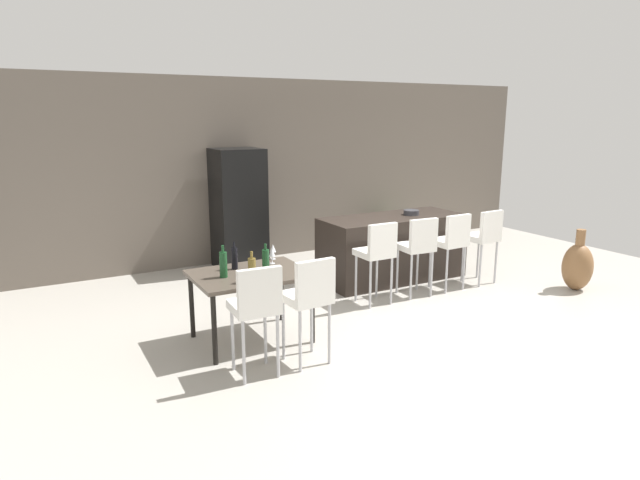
{
  "coord_description": "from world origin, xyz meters",
  "views": [
    {
      "loc": [
        -3.92,
        -5.13,
        2.32
      ],
      "look_at": [
        -0.82,
        0.46,
        0.85
      ],
      "focal_mm": 30.45,
      "sensor_mm": 36.0,
      "label": 1
    }
  ],
  "objects_px": {
    "wine_bottle_inner": "(223,264)",
    "potted_plant": "(390,227)",
    "dining_chair_far": "(309,294)",
    "wine_bottle_far": "(252,270)",
    "bar_chair_right": "(452,240)",
    "dining_chair_near": "(256,304)",
    "refrigerator": "(239,209)",
    "wine_glass_right": "(273,248)",
    "dining_table": "(250,279)",
    "wine_bottle_left": "(266,261)",
    "fruit_bowl": "(411,212)",
    "bar_chair_left": "(377,250)",
    "floor_vase": "(578,266)",
    "wine_glass_middle": "(272,253)",
    "bar_chair_middle": "(418,244)",
    "bar_chair_far": "(484,235)",
    "wine_bottle_corner": "(234,258)",
    "kitchen_island": "(392,248)"
  },
  "relations": [
    {
      "from": "wine_bottle_far",
      "to": "fruit_bowl",
      "type": "xyz_separation_m",
      "value": [
        3.02,
        1.37,
        0.09
      ]
    },
    {
      "from": "bar_chair_left",
      "to": "bar_chair_far",
      "type": "xyz_separation_m",
      "value": [
        1.81,
        0.0,
        0.0
      ]
    },
    {
      "from": "bar_chair_far",
      "to": "refrigerator",
      "type": "bearing_deg",
      "value": 137.45
    },
    {
      "from": "dining_chair_far",
      "to": "wine_glass_middle",
      "type": "bearing_deg",
      "value": 85.8
    },
    {
      "from": "bar_chair_right",
      "to": "dining_chair_near",
      "type": "xyz_separation_m",
      "value": [
        -3.27,
        -1.09,
        0.0
      ]
    },
    {
      "from": "dining_chair_near",
      "to": "wine_glass_right",
      "type": "xyz_separation_m",
      "value": [
        0.69,
        1.17,
        0.17
      ]
    },
    {
      "from": "dining_chair_far",
      "to": "bar_chair_middle",
      "type": "bearing_deg",
      "value": 26.64
    },
    {
      "from": "wine_bottle_far",
      "to": "bar_chair_middle",
      "type": "bearing_deg",
      "value": 13.16
    },
    {
      "from": "dining_chair_near",
      "to": "refrigerator",
      "type": "bearing_deg",
      "value": 71.58
    },
    {
      "from": "kitchen_island",
      "to": "wine_glass_right",
      "type": "distance_m",
      "value": 2.34
    },
    {
      "from": "dining_chair_near",
      "to": "wine_glass_middle",
      "type": "xyz_separation_m",
      "value": [
        0.61,
        1.01,
        0.17
      ]
    },
    {
      "from": "kitchen_island",
      "to": "bar_chair_middle",
      "type": "relative_size",
      "value": 1.99
    },
    {
      "from": "bar_chair_right",
      "to": "dining_table",
      "type": "distance_m",
      "value": 3.01
    },
    {
      "from": "bar_chair_far",
      "to": "dining_chair_far",
      "type": "relative_size",
      "value": 1.0
    },
    {
      "from": "wine_bottle_inner",
      "to": "potted_plant",
      "type": "xyz_separation_m",
      "value": [
        4.09,
        2.76,
        -0.51
      ]
    },
    {
      "from": "wine_bottle_corner",
      "to": "wine_glass_right",
      "type": "bearing_deg",
      "value": 18.54
    },
    {
      "from": "wine_bottle_inner",
      "to": "potted_plant",
      "type": "distance_m",
      "value": 4.96
    },
    {
      "from": "bar_chair_left",
      "to": "dining_chair_far",
      "type": "bearing_deg",
      "value": -144.5
    },
    {
      "from": "dining_table",
      "to": "dining_chair_far",
      "type": "distance_m",
      "value": 0.84
    },
    {
      "from": "bar_chair_right",
      "to": "wine_bottle_far",
      "type": "relative_size",
      "value": 3.44
    },
    {
      "from": "refrigerator",
      "to": "fruit_bowl",
      "type": "height_order",
      "value": "refrigerator"
    },
    {
      "from": "refrigerator",
      "to": "potted_plant",
      "type": "height_order",
      "value": "refrigerator"
    },
    {
      "from": "wine_bottle_corner",
      "to": "kitchen_island",
      "type": "bearing_deg",
      "value": 18.13
    },
    {
      "from": "dining_chair_near",
      "to": "wine_bottle_inner",
      "type": "distance_m",
      "value": 0.8
    },
    {
      "from": "kitchen_island",
      "to": "wine_bottle_inner",
      "type": "xyz_separation_m",
      "value": [
        -2.91,
        -1.11,
        0.41
      ]
    },
    {
      "from": "wine_bottle_left",
      "to": "wine_glass_right",
      "type": "distance_m",
      "value": 0.58
    },
    {
      "from": "dining_table",
      "to": "dining_chair_far",
      "type": "xyz_separation_m",
      "value": [
        0.27,
        -0.8,
        0.03
      ]
    },
    {
      "from": "wine_bottle_corner",
      "to": "fruit_bowl",
      "type": "relative_size",
      "value": 1.33
    },
    {
      "from": "bar_chair_left",
      "to": "floor_vase",
      "type": "relative_size",
      "value": 1.26
    },
    {
      "from": "dining_table",
      "to": "wine_bottle_left",
      "type": "height_order",
      "value": "wine_bottle_left"
    },
    {
      "from": "floor_vase",
      "to": "bar_chair_middle",
      "type": "bearing_deg",
      "value": 158.12
    },
    {
      "from": "bar_chair_far",
      "to": "wine_bottle_left",
      "type": "height_order",
      "value": "wine_bottle_left"
    },
    {
      "from": "dining_table",
      "to": "refrigerator",
      "type": "bearing_deg",
      "value": 71.59
    },
    {
      "from": "bar_chair_middle",
      "to": "dining_chair_far",
      "type": "xyz_separation_m",
      "value": [
        -2.16,
        -1.09,
        0.0
      ]
    },
    {
      "from": "bar_chair_right",
      "to": "fruit_bowl",
      "type": "xyz_separation_m",
      "value": [
        -0.08,
        0.78,
        0.26
      ]
    },
    {
      "from": "dining_chair_near",
      "to": "refrigerator",
      "type": "xyz_separation_m",
      "value": [
        1.18,
        3.55,
        0.22
      ]
    },
    {
      "from": "wine_bottle_left",
      "to": "wine_glass_middle",
      "type": "height_order",
      "value": "wine_bottle_left"
    },
    {
      "from": "dining_table",
      "to": "potted_plant",
      "type": "height_order",
      "value": "dining_table"
    },
    {
      "from": "dining_chair_far",
      "to": "wine_bottle_far",
      "type": "xyz_separation_m",
      "value": [
        -0.37,
        0.49,
        0.16
      ]
    },
    {
      "from": "wine_bottle_inner",
      "to": "wine_glass_right",
      "type": "relative_size",
      "value": 1.88
    },
    {
      "from": "wine_bottle_inner",
      "to": "wine_bottle_corner",
      "type": "relative_size",
      "value": 1.12
    },
    {
      "from": "wine_bottle_corner",
      "to": "wine_bottle_far",
      "type": "xyz_separation_m",
      "value": [
        -0.01,
        -0.51,
        0.0
      ]
    },
    {
      "from": "dining_chair_far",
      "to": "potted_plant",
      "type": "xyz_separation_m",
      "value": [
        3.53,
        3.54,
        -0.34
      ]
    },
    {
      "from": "bar_chair_far",
      "to": "wine_bottle_far",
      "type": "height_order",
      "value": "bar_chair_far"
    },
    {
      "from": "bar_chair_middle",
      "to": "wine_bottle_inner",
      "type": "relative_size",
      "value": 3.2
    },
    {
      "from": "refrigerator",
      "to": "wine_glass_right",
      "type": "bearing_deg",
      "value": -101.64
    },
    {
      "from": "bar_chair_left",
      "to": "bar_chair_right",
      "type": "xyz_separation_m",
      "value": [
        1.21,
        0.0,
        0.0
      ]
    },
    {
      "from": "dining_table",
      "to": "wine_bottle_far",
      "type": "bearing_deg",
      "value": -108.25
    },
    {
      "from": "wine_glass_middle",
      "to": "bar_chair_left",
      "type": "bearing_deg",
      "value": 3.13
    },
    {
      "from": "wine_glass_middle",
      "to": "wine_glass_right",
      "type": "distance_m",
      "value": 0.19
    }
  ]
}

